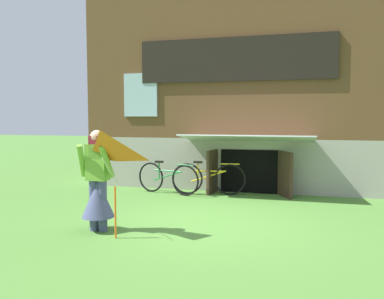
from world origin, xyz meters
TOP-DOWN VIEW (x-y plane):
  - ground_plane at (0.00, 0.00)m, footprint 60.00×60.00m
  - log_house at (-0.00, 5.29)m, footprint 7.93×5.70m
  - person at (-1.53, -0.98)m, footprint 0.61×0.52m
  - kite at (-1.21, -1.47)m, footprint 0.82×0.80m
  - bicycle_yellow at (-0.52, 2.48)m, footprint 1.75×0.28m
  - bicycle_green at (-1.49, 2.34)m, footprint 1.67×0.50m

SIDE VIEW (x-z plane):
  - ground_plane at x=0.00m, z-range 0.00..0.00m
  - bicycle_green at x=-1.49m, z-range -0.01..0.77m
  - bicycle_yellow at x=-0.52m, z-range -0.01..0.79m
  - person at x=-1.53m, z-range -0.13..1.50m
  - kite at x=-1.21m, z-range 0.50..2.05m
  - log_house at x=0.00m, z-range 0.00..4.96m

